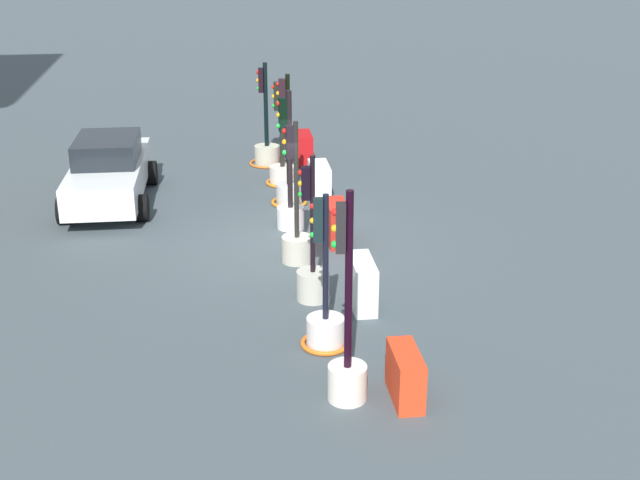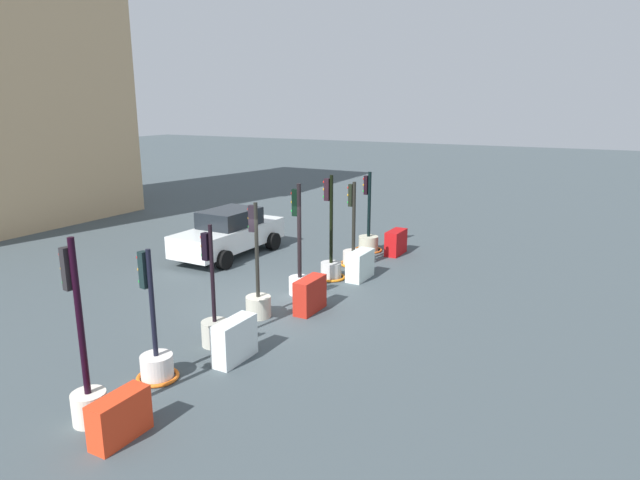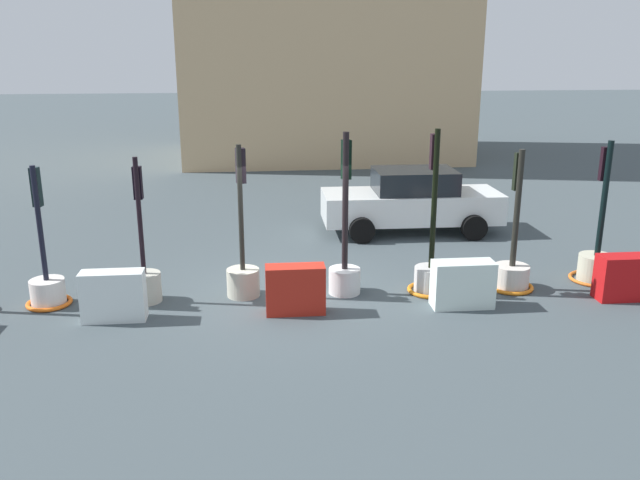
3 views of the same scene
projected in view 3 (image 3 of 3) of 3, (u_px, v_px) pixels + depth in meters
ground_plane at (291, 293)px, 12.74m from camera, size 120.00×120.00×0.00m
traffic_light_1 at (47, 283)px, 12.03m from camera, size 0.82×0.82×2.61m
traffic_light_2 at (144, 275)px, 12.18m from camera, size 0.60×0.60×2.73m
traffic_light_3 at (243, 267)px, 12.45m from camera, size 0.63×0.63×2.91m
traffic_light_4 at (345, 259)px, 12.56m from camera, size 0.61×0.61×3.12m
traffic_light_5 at (431, 267)px, 12.65m from camera, size 0.89×0.89×3.17m
traffic_light_6 at (512, 267)px, 12.86m from camera, size 0.89×0.89×2.77m
traffic_light_7 at (596, 260)px, 13.31m from camera, size 1.01×1.01×2.87m
construction_barrier_1 at (113, 296)px, 11.34m from camera, size 1.09×0.41×0.89m
construction_barrier_2 at (295, 290)px, 11.65m from camera, size 1.06×0.42×0.89m
construction_barrier_3 at (463, 284)px, 11.95m from camera, size 1.12×0.48×0.87m
construction_barrier_4 at (626, 277)px, 12.31m from camera, size 1.09×0.46×0.86m
car_white_van at (412, 201)px, 16.76m from camera, size 4.55×2.11×1.63m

